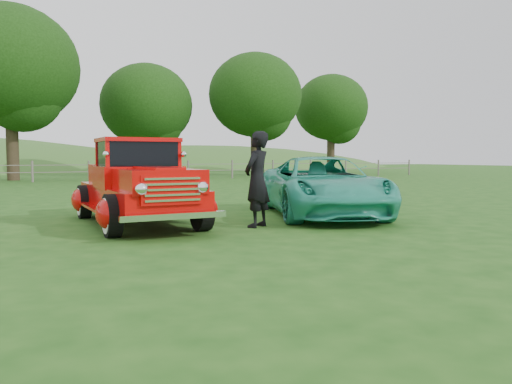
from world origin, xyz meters
name	(u,v)px	position (x,y,z in m)	size (l,w,h in m)	color
ground	(234,233)	(0.00, 0.00, 0.00)	(140.00, 140.00, 0.00)	#1C4A13
distant_hills	(19,205)	(-4.08, 59.46, -4.55)	(116.00, 60.00, 18.00)	#356224
fence_line	(89,171)	(0.00, 22.00, 0.60)	(48.00, 0.12, 1.20)	#6D635C
tree_near_west	(10,66)	(-4.00, 25.00, 6.80)	(8.00, 8.00, 10.42)	#302418
tree_near_east	(146,105)	(5.00, 29.00, 5.25)	(6.80, 6.80, 8.33)	#302418
tree_mid_east	(255,95)	(13.00, 27.00, 6.17)	(7.20, 7.20, 9.44)	#302418
tree_far_east	(331,108)	(22.00, 30.00, 5.86)	(6.60, 6.60, 8.86)	#302418
red_pickup	(137,186)	(-1.32, 2.02, 0.80)	(2.38, 5.05, 1.78)	black
teal_sedan	(322,186)	(2.97, 1.69, 0.71)	(2.34, 5.08, 1.41)	teal
man	(257,179)	(0.75, 0.58, 0.95)	(0.70, 0.46, 1.91)	black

